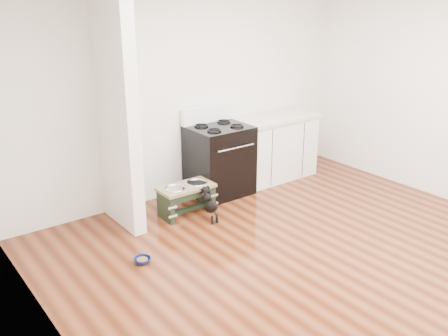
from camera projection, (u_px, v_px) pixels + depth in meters
ground at (328, 265)px, 4.96m from camera, size 5.00×5.00×0.00m
room_shell at (341, 105)px, 4.41m from camera, size 5.00×5.00×5.00m
partition_wall at (117, 110)px, 5.41m from camera, size 0.15×0.80×2.70m
oven_range at (219, 159)px, 6.56m from camera, size 0.76×0.69×1.14m
cabinet_run at (273, 147)px, 7.14m from camera, size 1.24×0.64×0.91m
dog_feeder at (187, 194)px, 6.00m from camera, size 0.67×0.36×0.38m
puppy at (209, 203)px, 5.85m from camera, size 0.12×0.34×0.41m
floor_bowl at (142, 260)px, 4.99m from camera, size 0.22×0.22×0.05m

